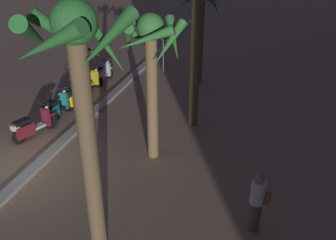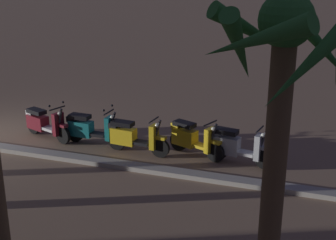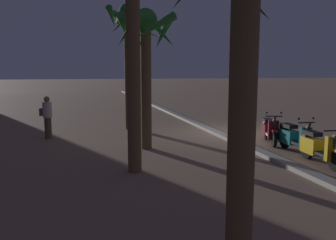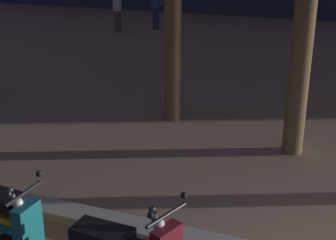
% 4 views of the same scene
% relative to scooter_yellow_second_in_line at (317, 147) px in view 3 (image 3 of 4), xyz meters
% --- Properties ---
extents(ground_plane, '(200.00, 200.00, 0.00)m').
position_rel_scooter_yellow_second_in_line_xyz_m(ground_plane, '(4.77, 0.43, -0.46)').
color(ground_plane, '#93755B').
extents(curb_strip, '(60.00, 0.36, 0.12)m').
position_rel_scooter_yellow_second_in_line_xyz_m(curb_strip, '(4.77, 0.99, -0.40)').
color(curb_strip, '#ADA89E').
rests_on(curb_strip, ground).
extents(scooter_yellow_second_in_line, '(1.83, 0.56, 1.04)m').
position_rel_scooter_yellow_second_in_line_xyz_m(scooter_yellow_second_in_line, '(0.00, 0.00, 0.00)').
color(scooter_yellow_second_in_line, black).
rests_on(scooter_yellow_second_in_line, ground).
extents(scooter_teal_tail_end, '(1.83, 0.56, 1.17)m').
position_rel_scooter_yellow_second_in_line_xyz_m(scooter_teal_tail_end, '(1.40, -0.20, -0.00)').
color(scooter_teal_tail_end, black).
rests_on(scooter_teal_tail_end, ground).
extents(scooter_maroon_mid_centre, '(1.79, 0.85, 1.17)m').
position_rel_scooter_yellow_second_in_line_xyz_m(scooter_maroon_mid_centre, '(2.91, -0.24, -0.02)').
color(scooter_maroon_mid_centre, black).
rests_on(scooter_maroon_mid_centre, ground).
extents(palm_tree_mid_walkway, '(1.92, 1.97, 5.38)m').
position_rel_scooter_yellow_second_in_line_xyz_m(palm_tree_mid_walkway, '(7.06, 4.20, 3.50)').
color(palm_tree_mid_walkway, brown).
rests_on(palm_tree_mid_walkway, ground).
extents(palm_tree_far_corner, '(1.95, 2.01, 4.50)m').
position_rel_scooter_yellow_second_in_line_xyz_m(palm_tree_far_corner, '(2.99, 4.24, 2.91)').
color(palm_tree_far_corner, brown).
rests_on(palm_tree_far_corner, ground).
extents(pedestrian_window_shopping, '(0.34, 0.46, 1.61)m').
position_rel_scooter_yellow_second_in_line_xyz_m(pedestrian_window_shopping, '(5.59, 7.53, 0.39)').
color(pedestrian_window_shopping, brown).
rests_on(pedestrian_window_shopping, ground).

